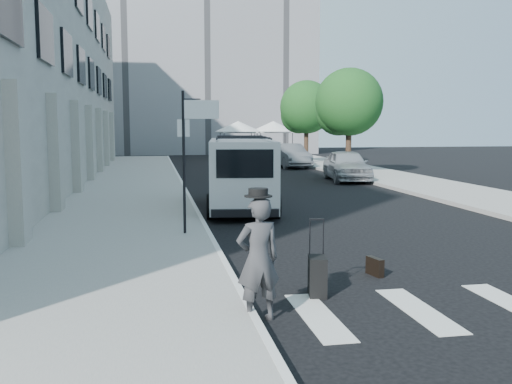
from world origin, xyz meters
name	(u,v)px	position (x,y,z in m)	size (l,w,h in m)	color
ground	(323,265)	(0.00, 0.00, 0.00)	(120.00, 120.00, 0.00)	black
sidewalk_left	(133,185)	(-4.25, 16.00, 0.07)	(4.50, 48.00, 0.15)	gray
sidewalk_right	(371,173)	(9.00, 20.00, 0.07)	(4.00, 56.00, 0.15)	gray
building_far	(202,32)	(2.00, 50.00, 12.50)	(22.00, 12.00, 25.00)	slate
sign_pole	(193,132)	(-2.36, 3.20, 2.65)	(1.03, 0.07, 3.50)	black
tree_near	(347,105)	(7.50, 20.15, 3.97)	(3.80, 3.83, 6.03)	black
tree_far	(305,109)	(7.50, 29.15, 3.97)	(3.80, 3.83, 6.03)	black
tent_left	(238,127)	(4.00, 38.00, 2.71)	(4.00, 4.00, 3.20)	black
tent_right	(273,127)	(7.20, 38.50, 2.71)	(4.00, 4.00, 3.20)	black
businessman	(258,259)	(-1.90, -3.00, 0.90)	(0.66, 0.43, 1.81)	#353537
briefcase	(375,267)	(0.72, -0.95, 0.17)	(0.12, 0.44, 0.34)	black
suitcase	(317,276)	(-0.71, -2.00, 0.34)	(0.36, 0.50, 1.27)	black
cargo_van	(241,173)	(-0.42, 8.02, 1.21)	(2.75, 6.41, 2.34)	silver
parked_car_a	(347,165)	(6.39, 16.80, 0.80)	(1.89, 4.69, 1.60)	#A0A4A8
parked_car_b	(289,156)	(5.74, 26.48, 0.80)	(1.69, 4.83, 1.59)	slate
parked_car_c	(287,154)	(6.70, 31.26, 0.69)	(1.93, 4.75, 1.38)	#AFB3B8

